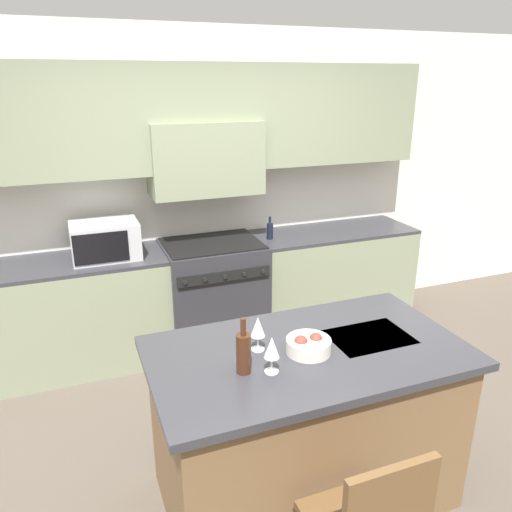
{
  "coord_description": "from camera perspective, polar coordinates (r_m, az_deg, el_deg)",
  "views": [
    {
      "loc": [
        -1.11,
        -2.28,
        2.28
      ],
      "look_at": [
        -0.01,
        0.56,
        1.19
      ],
      "focal_mm": 35.0,
      "sensor_mm": 36.0,
      "label": 1
    }
  ],
  "objects": [
    {
      "name": "back_counter",
      "position": [
        4.48,
        -4.94,
        -4.33
      ],
      "size": [
        3.92,
        0.62,
        0.93
      ],
      "color": "gray",
      "rests_on": "ground_plane"
    },
    {
      "name": "kitchen_island",
      "position": [
        2.93,
        5.66,
        -18.47
      ],
      "size": [
        1.66,
        0.93,
        0.94
      ],
      "color": "brown",
      "rests_on": "ground_plane"
    },
    {
      "name": "ground_plane",
      "position": [
        3.4,
        3.9,
        -22.39
      ],
      "size": [
        10.0,
        10.0,
        0.0
      ],
      "primitive_type": "plane",
      "color": "brown"
    },
    {
      "name": "oil_bottle_on_counter",
      "position": [
        4.43,
        1.59,
        2.94
      ],
      "size": [
        0.06,
        0.06,
        0.2
      ],
      "color": "black",
      "rests_on": "back_counter"
    },
    {
      "name": "microwave",
      "position": [
        4.13,
        -16.87,
        1.78
      ],
      "size": [
        0.52,
        0.41,
        0.29
      ],
      "color": "#B7B7BC",
      "rests_on": "back_counter"
    },
    {
      "name": "back_cabinetry",
      "position": [
        4.38,
        -6.31,
        10.79
      ],
      "size": [
        10.0,
        0.46,
        2.7
      ],
      "color": "silver",
      "rests_on": "ground_plane"
    },
    {
      "name": "range_stove",
      "position": [
        4.45,
        -4.87,
        -4.28
      ],
      "size": [
        0.85,
        0.7,
        0.95
      ],
      "color": "#2D2D33",
      "rests_on": "ground_plane"
    },
    {
      "name": "wine_bottle",
      "position": [
        2.41,
        -1.44,
        -10.93
      ],
      "size": [
        0.07,
        0.07,
        0.29
      ],
      "color": "#422314",
      "rests_on": "kitchen_island"
    },
    {
      "name": "wine_glass_far",
      "position": [
        2.58,
        0.22,
        -8.2
      ],
      "size": [
        0.08,
        0.08,
        0.19
      ],
      "color": "white",
      "rests_on": "kitchen_island"
    },
    {
      "name": "wine_glass_near",
      "position": [
        2.4,
        1.81,
        -10.53
      ],
      "size": [
        0.08,
        0.08,
        0.19
      ],
      "color": "white",
      "rests_on": "kitchen_island"
    },
    {
      "name": "fruit_bowl",
      "position": [
        2.62,
        6.01,
        -10.07
      ],
      "size": [
        0.23,
        0.23,
        0.1
      ],
      "color": "silver",
      "rests_on": "kitchen_island"
    }
  ]
}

